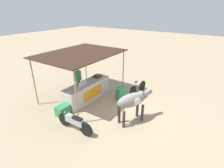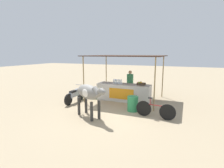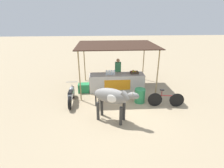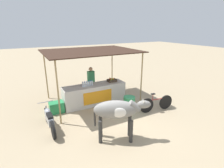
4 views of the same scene
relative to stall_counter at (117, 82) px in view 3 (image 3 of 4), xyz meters
The scene contains 11 objects.
ground_plane 2.25m from the stall_counter, 90.00° to the right, with size 60.00×60.00×0.00m, color tan.
stall_counter is the anchor object (origin of this frame).
stall_awning 1.98m from the stall_counter, 90.00° to the left, with size 4.20×3.20×2.53m.
water_bottle_row 0.69m from the stall_counter, behind, with size 0.52×0.07×0.25m.
fruit_crate 1.12m from the stall_counter, ahead, with size 0.44×0.32×0.18m.
vendor_behind_counter 0.85m from the stall_counter, 79.72° to the left, with size 0.34×0.22×1.65m.
cooler_box 1.85m from the stall_counter, behind, with size 0.60×0.44×0.48m, color #268C4C.
water_barrel 1.82m from the stall_counter, 56.99° to the right, with size 0.50×0.50×0.70m, color #2D8C51.
cow 3.09m from the stall_counter, 98.62° to the right, with size 1.79×1.13×1.44m.
motorcycle_parked 2.69m from the stall_counter, 149.88° to the right, with size 0.55×1.80×0.90m.
bicycle_leaning 2.91m from the stall_counter, 43.97° to the right, with size 1.65×0.23×0.85m.
Camera 3 is at (-0.88, -6.88, 4.00)m, focal length 28.00 mm.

